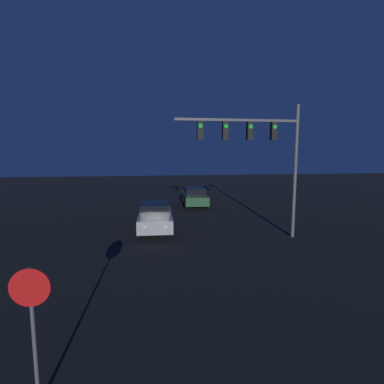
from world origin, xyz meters
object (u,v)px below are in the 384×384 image
(car_far, at_px, (194,197))
(traffic_signal_mast, at_px, (259,145))
(stop_sign, at_px, (32,313))
(car_near, at_px, (155,217))

(car_far, bearing_deg, traffic_signal_mast, -77.32)
(traffic_signal_mast, height_order, stop_sign, traffic_signal_mast)
(car_near, bearing_deg, traffic_signal_mast, 159.52)
(traffic_signal_mast, bearing_deg, car_near, 157.55)
(car_far, relative_size, traffic_signal_mast, 0.64)
(car_far, xyz_separation_m, stop_sign, (-5.69, -18.75, 0.89))
(car_far, bearing_deg, car_near, -112.92)
(traffic_signal_mast, relative_size, stop_sign, 2.69)
(car_near, relative_size, stop_sign, 1.73)
(car_near, xyz_separation_m, stop_sign, (-2.33, -11.48, 0.89))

